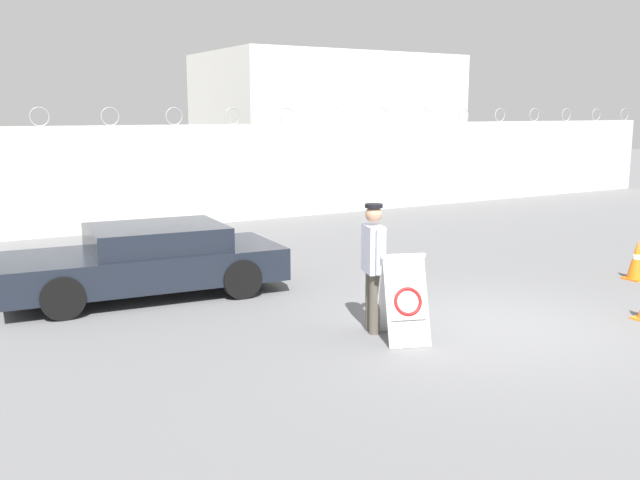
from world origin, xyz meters
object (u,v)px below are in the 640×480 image
object	(u,v)px
barricade_sign	(403,298)
traffic_cone_near	(637,260)
parked_car_front_coupe	(147,260)
security_guard	(373,261)

from	to	relation	value
barricade_sign	traffic_cone_near	bearing A→B (deg)	25.70
barricade_sign	parked_car_front_coupe	size ratio (longest dim) A/B	0.25
security_guard	parked_car_front_coupe	size ratio (longest dim) A/B	0.39
barricade_sign	traffic_cone_near	xyz separation A→B (m)	(5.83, 0.61, -0.22)
security_guard	traffic_cone_near	size ratio (longest dim) A/B	2.44
traffic_cone_near	parked_car_front_coupe	distance (m)	8.78
barricade_sign	parked_car_front_coupe	world-z (taller)	parked_car_front_coupe
barricade_sign	traffic_cone_near	distance (m)	5.87
traffic_cone_near	parked_car_front_coupe	size ratio (longest dim) A/B	0.16
security_guard	traffic_cone_near	xyz separation A→B (m)	(5.97, 0.11, -0.65)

